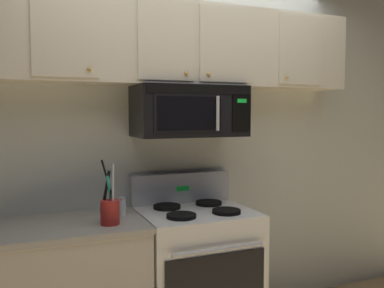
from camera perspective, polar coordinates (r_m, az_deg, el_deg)
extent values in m
cube|color=silver|center=(3.12, -2.10, 0.37)|extent=(5.20, 0.10, 2.70)
cube|color=white|center=(2.99, 0.54, -17.58)|extent=(0.76, 0.64, 0.90)
cylinder|color=#B7BABF|center=(2.58, 3.72, -14.28)|extent=(0.61, 0.03, 0.03)
cube|color=#B7BABF|center=(3.09, -1.53, -6.03)|extent=(0.76, 0.07, 0.22)
cube|color=#19D83F|center=(3.05, -1.29, -6.15)|extent=(0.10, 0.00, 0.04)
cylinder|color=black|center=(2.66, -1.48, -9.85)|extent=(0.19, 0.19, 0.02)
cylinder|color=black|center=(2.79, 4.75, -9.21)|extent=(0.19, 0.19, 0.02)
cylinder|color=black|center=(2.92, -3.47, -8.60)|extent=(0.19, 0.19, 0.02)
cylinder|color=black|center=(3.04, 2.31, -8.10)|extent=(0.19, 0.19, 0.02)
cube|color=black|center=(2.89, -0.42, 4.53)|extent=(0.76, 0.39, 0.35)
cube|color=black|center=(2.71, 1.17, 7.51)|extent=(0.73, 0.01, 0.06)
cube|color=black|center=(2.68, -0.32, 4.23)|extent=(0.49, 0.01, 0.25)
cube|color=black|center=(2.68, -0.30, 4.23)|extent=(0.44, 0.01, 0.22)
cube|color=black|center=(2.84, 6.83, 4.20)|extent=(0.14, 0.01, 0.25)
cube|color=#19D83F|center=(2.84, 6.89, 5.92)|extent=(0.07, 0.00, 0.03)
cylinder|color=#B7BABF|center=(2.73, 3.57, 4.22)|extent=(0.02, 0.02, 0.23)
cube|color=beige|center=(2.95, -0.65, 13.29)|extent=(2.50, 0.33, 0.55)
cube|color=beige|center=(2.59, -17.01, 14.39)|extent=(0.38, 0.01, 0.51)
sphere|color=tan|center=(2.57, -13.94, 9.93)|extent=(0.03, 0.03, 0.03)
cube|color=beige|center=(2.72, -3.50, 14.06)|extent=(0.38, 0.01, 0.51)
sphere|color=tan|center=(2.73, -0.76, 9.70)|extent=(0.03, 0.03, 0.03)
cube|color=beige|center=(2.89, 4.64, 13.49)|extent=(0.38, 0.01, 0.51)
sphere|color=tan|center=(2.79, 2.34, 9.58)|extent=(0.03, 0.03, 0.03)
cube|color=beige|center=(3.21, 14.78, 12.42)|extent=(0.38, 0.01, 0.51)
sphere|color=tan|center=(3.10, 12.93, 8.94)|extent=(0.03, 0.03, 0.03)
cube|color=#9E998E|center=(2.66, -16.74, -10.69)|extent=(0.93, 0.65, 0.03)
cylinder|color=red|center=(2.54, -11.21, -9.20)|extent=(0.11, 0.11, 0.15)
cylinder|color=black|center=(2.51, -11.34, -5.63)|extent=(0.09, 0.04, 0.31)
cylinder|color=black|center=(2.53, -11.76, -6.33)|extent=(0.06, 0.03, 0.24)
cylinder|color=#BCBCC1|center=(2.49, -10.82, -5.97)|extent=(0.03, 0.04, 0.29)
cylinder|color=teal|center=(2.52, -11.20, -6.66)|extent=(0.06, 0.07, 0.22)
cylinder|color=white|center=(2.76, -9.53, -8.57)|extent=(0.04, 0.04, 0.10)
cylinder|color=#B7BABF|center=(2.75, -9.55, -7.37)|extent=(0.04, 0.04, 0.02)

